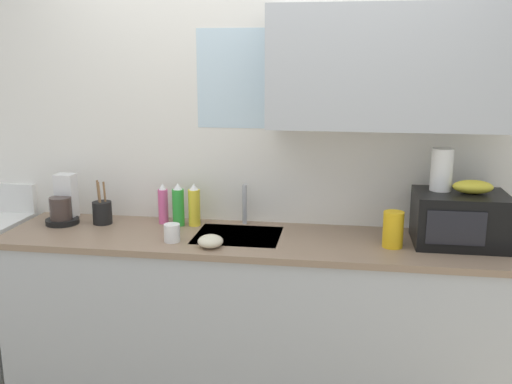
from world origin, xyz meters
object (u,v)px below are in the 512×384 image
Objects in this scene: paper_towel_roll at (442,170)px; microwave at (460,219)px; small_bowl at (210,241)px; utensil_crock at (102,212)px; coffee_maker at (64,205)px; dish_soap_bottle_green at (178,206)px; dish_soap_bottle_yellow at (194,206)px; cereal_canister at (393,229)px; banana_bunch at (473,187)px; dish_soap_bottle_pink at (163,205)px; mug_white at (172,233)px.

microwave is at bearing -27.38° from paper_towel_roll.
utensil_crock is at bearing 156.00° from small_bowl.
coffee_maker is 0.68m from dish_soap_bottle_green.
cereal_canister is (1.09, -0.22, -0.02)m from dish_soap_bottle_yellow.
dish_soap_bottle_green is at bearing 176.21° from banana_bunch.
small_bowl is at bearing -45.92° from dish_soap_bottle_pink.
coffee_maker reaches higher than dish_soap_bottle_green.
paper_towel_roll is 0.79× the size of coffee_maker.
paper_towel_roll is 1.45m from dish_soap_bottle_green.
utensil_crock is at bearing 2.86° from coffee_maker.
dish_soap_bottle_pink is (-1.67, 0.13, -0.19)m from banana_bunch.
banana_bunch is 1.56m from mug_white.
coffee_maker is 1.87m from cereal_canister.
banana_bunch is at bearing -3.79° from dish_soap_bottle_green.
microwave reaches higher than small_bowl.
microwave reaches higher than dish_soap_bottle_yellow.
banana_bunch is 0.81× the size of dish_soap_bottle_green.
cereal_canister is at bearing 4.53° from mug_white.
coffee_maker is 0.77m from dish_soap_bottle_yellow.
banana_bunch is at bearing -1.98° from utensil_crock.
cereal_canister is at bearing -4.86° from coffee_maker.
paper_towel_roll is 2.12m from coffee_maker.
paper_towel_roll is 1.19× the size of cereal_canister.
dish_soap_bottle_pink is at bearing 175.30° from microwave.
coffee_maker is 1.18× the size of dish_soap_bottle_pink.
cereal_canister is (-0.24, -0.15, -0.29)m from paper_towel_roll.
dish_soap_bottle_yellow is 0.54m from utensil_crock.
mug_white is at bearing -27.54° from utensil_crock.
small_bowl is (0.22, -0.06, -0.02)m from mug_white.
banana_bunch reaches higher than microwave.
dish_soap_bottle_yellow is (-1.33, 0.07, -0.26)m from paper_towel_roll.
paper_towel_roll is at bearing 32.01° from cereal_canister.
banana_bunch is 1.08× the size of cereal_canister.
utensil_crock is at bearing -169.89° from dish_soap_bottle_pink.
dish_soap_bottle_yellow is 0.32m from mug_white.
small_bowl is (-1.25, -0.25, -0.10)m from microwave.
coffee_maker is at bearing -172.75° from dish_soap_bottle_pink.
dish_soap_bottle_yellow is 0.09m from dish_soap_bottle_green.
dish_soap_bottle_yellow reaches higher than cereal_canister.
dish_soap_bottle_yellow is (-1.48, 0.12, -0.19)m from banana_bunch.
dish_soap_bottle_yellow is 0.96× the size of utensil_crock.
utensil_crock is at bearing -175.06° from dish_soap_bottle_yellow.
dish_soap_bottle_yellow is 0.19m from dish_soap_bottle_pink.
banana_bunch is at bearing -1.48° from coffee_maker.
microwave is 1.95× the size of dish_soap_bottle_pink.
banana_bunch is 0.46m from cereal_canister.
coffee_maker is 1.13× the size of dish_soap_bottle_green.
microwave is 2.49× the size of cereal_canister.
microwave is 1.88× the size of dish_soap_bottle_yellow.
paper_towel_roll is 0.90× the size of dish_soap_bottle_yellow.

